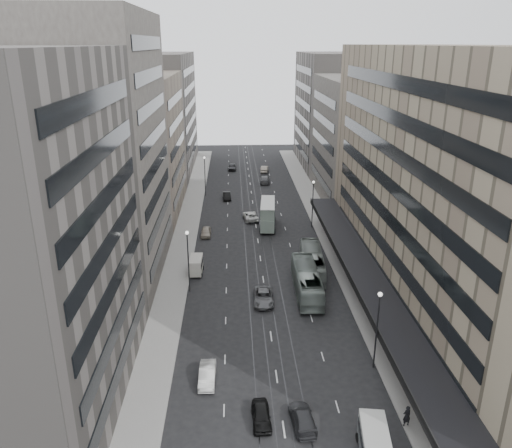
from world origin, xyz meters
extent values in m
plane|color=black|center=(0.00, 0.00, 0.00)|extent=(220.00, 220.00, 0.00)
cube|color=gray|center=(12.00, 37.50, 0.07)|extent=(4.00, 125.00, 0.15)
cube|color=gray|center=(-12.00, 37.50, 0.07)|extent=(4.00, 125.00, 0.15)
cube|color=gray|center=(21.50, 8.00, 15.00)|extent=(15.00, 60.00, 30.00)
cube|color=black|center=(12.00, 8.00, 4.00)|extent=(4.40, 60.00, 0.50)
cube|color=#48443E|center=(21.50, 52.00, 12.00)|extent=(15.00, 28.00, 24.00)
cube|color=slate|center=(21.50, 82.00, 14.00)|extent=(15.00, 32.00, 28.00)
cube|color=slate|center=(-21.50, -8.00, 15.00)|extent=(15.00, 28.00, 30.00)
cube|color=#48443E|center=(-21.50, 19.00, 17.00)|extent=(15.00, 26.00, 34.00)
cube|color=slate|center=(-21.50, 46.00, 12.50)|extent=(15.00, 28.00, 25.00)
cube|color=slate|center=(-21.50, 79.00, 14.00)|extent=(15.00, 38.00, 28.00)
cylinder|color=#262628|center=(9.70, -5.00, 4.00)|extent=(0.16, 0.16, 8.00)
sphere|color=silver|center=(9.70, -5.00, 8.10)|extent=(0.44, 0.44, 0.44)
cylinder|color=#262628|center=(9.70, 35.00, 4.00)|extent=(0.16, 0.16, 8.00)
sphere|color=silver|center=(9.70, 35.00, 8.10)|extent=(0.44, 0.44, 0.44)
cylinder|color=#262628|center=(-9.70, 12.00, 4.00)|extent=(0.16, 0.16, 8.00)
sphere|color=silver|center=(-9.70, 12.00, 8.10)|extent=(0.44, 0.44, 0.44)
cylinder|color=#262628|center=(-9.70, 55.00, 4.00)|extent=(0.16, 0.16, 8.00)
sphere|color=silver|center=(-9.70, 55.00, 8.10)|extent=(0.44, 0.44, 0.44)
imported|color=gray|center=(5.29, 10.84, 1.72)|extent=(3.19, 12.39, 3.43)
imported|color=gray|center=(6.90, 16.71, 1.65)|extent=(3.66, 12.00, 3.29)
cube|color=gray|center=(1.99, 35.19, 1.54)|extent=(3.03, 8.57, 2.15)
cube|color=gray|center=(1.99, 35.19, 3.55)|extent=(2.96, 8.23, 1.87)
cube|color=silver|center=(1.99, 35.19, 4.54)|extent=(3.03, 8.57, 0.11)
cylinder|color=black|center=(0.57, 32.27, 0.47)|extent=(0.34, 0.95, 0.93)
cylinder|color=black|center=(2.90, 32.07, 0.47)|extent=(0.34, 0.95, 0.93)
cylinder|color=black|center=(1.08, 38.30, 0.47)|extent=(0.34, 0.95, 0.93)
cylinder|color=black|center=(3.41, 38.11, 0.47)|extent=(0.34, 0.95, 0.93)
cube|color=#4D5153|center=(6.60, -16.33, 0.99)|extent=(2.69, 5.10, 1.27)
cube|color=#AAABA6|center=(6.60, -16.33, 2.13)|extent=(2.63, 4.99, 0.99)
cylinder|color=black|center=(5.81, -14.60, 0.36)|extent=(0.30, 0.74, 0.72)
cylinder|color=black|center=(7.83, -14.88, 0.36)|extent=(0.30, 0.74, 0.72)
cube|color=beige|center=(-9.20, 17.26, 0.88)|extent=(1.81, 3.82, 1.16)
cube|color=#B9B2A7|center=(-9.20, 17.26, 1.92)|extent=(1.78, 3.75, 0.91)
cylinder|color=black|center=(-10.09, 16.04, 0.30)|extent=(0.19, 0.61, 0.60)
cylinder|color=black|center=(-8.39, 15.99, 0.30)|extent=(0.19, 0.61, 0.60)
cylinder|color=black|center=(-10.01, 18.53, 0.30)|extent=(0.19, 0.61, 0.60)
cylinder|color=black|center=(-8.31, 18.48, 0.30)|extent=(0.19, 0.61, 0.60)
imported|color=black|center=(-1.82, -12.03, 0.67)|extent=(1.69, 3.96, 1.33)
imported|color=silver|center=(-6.62, -6.38, 0.71)|extent=(1.56, 4.33, 1.42)
imported|color=#5C5B5E|center=(-0.37, 8.66, 0.73)|extent=(2.60, 5.32, 1.46)
imported|color=#29292B|center=(1.62, -12.50, 0.66)|extent=(2.20, 4.68, 1.32)
imported|color=gray|center=(-8.50, 31.62, 0.69)|extent=(1.70, 4.07, 1.38)
imported|color=black|center=(-5.23, 52.23, 0.71)|extent=(1.80, 4.42, 1.43)
imported|color=silver|center=(-0.83, 39.41, 0.72)|extent=(2.93, 5.39, 1.43)
imported|color=#5D5D60|center=(3.34, 64.60, 0.80)|extent=(2.53, 5.63, 1.60)
imported|color=#2A2B2D|center=(-4.05, 77.31, 0.81)|extent=(2.12, 4.82, 1.62)
imported|color=#B1A493|center=(3.99, 74.71, 0.78)|extent=(2.25, 4.90, 1.56)
imported|color=black|center=(10.20, -13.19, 1.12)|extent=(0.79, 0.61, 1.93)
camera|label=1|loc=(-3.88, -45.94, 30.23)|focal=35.00mm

